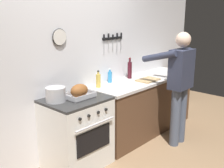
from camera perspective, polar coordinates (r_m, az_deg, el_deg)
wall_back at (r=3.70m, az=-8.84°, el=4.85°), size 6.00×0.13×2.60m
counter_block at (r=4.52m, az=6.46°, el=-4.37°), size 2.03×0.65×0.90m
stove at (r=3.55m, az=-7.36°, el=-9.95°), size 0.76×0.67×0.90m
person_cook at (r=4.07m, az=13.77°, el=0.47°), size 0.51×0.63×1.66m
roasting_pan at (r=3.38m, az=-6.79°, el=-1.62°), size 0.35×0.26×0.17m
stock_pot at (r=3.29m, az=-11.63°, el=-2.13°), size 0.23×0.23×0.17m
cutting_board at (r=4.27m, az=7.48°, el=0.86°), size 0.36×0.24×0.02m
bottle_cooking_oil at (r=3.83m, az=-2.86°, el=0.74°), size 0.07×0.07×0.24m
bottle_wine_red at (r=4.36m, az=3.69°, el=2.98°), size 0.07×0.07×0.33m
bottle_dish_soap at (r=4.10m, az=-0.44°, el=1.52°), size 0.06×0.06×0.21m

